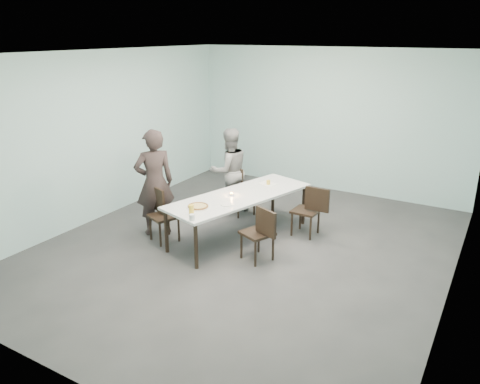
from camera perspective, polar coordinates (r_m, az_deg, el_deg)
The scene contains 16 objects.
ground at distance 7.56m, azimuth 0.73°, elevation -6.78°, with size 7.00×7.00×0.00m, color #333335.
room_shell at distance 6.93m, azimuth 0.80°, elevation 8.49°, with size 6.02×7.02×3.01m.
table at distance 7.68m, azimuth -0.04°, elevation -0.76°, with size 1.59×2.75×0.75m.
chair_near_left at distance 7.78m, azimuth -9.58°, elevation -2.27°, with size 0.65×0.55×0.87m.
chair_far_left at distance 8.82m, azimuth -0.03°, elevation 0.57°, with size 0.64×0.58×0.87m.
chair_near_right at distance 6.94m, azimuth 2.55°, elevation -4.71°, with size 0.65×0.55×0.87m.
chair_far_right at distance 7.89m, azimuth 8.58°, elevation -1.91°, with size 0.61×0.43×0.87m.
diner_near at distance 7.92m, azimuth -10.38°, elevation 1.15°, with size 0.66×0.43×1.81m, color black.
diner_far at distance 8.80m, azimuth -1.33°, elevation 2.62°, with size 0.78×0.61×1.61m, color slate.
pizza at distance 7.13m, azimuth -5.14°, elevation -1.76°, with size 0.34×0.34×0.04m.
side_plate at distance 7.23m, azimuth -1.65°, elevation -1.53°, with size 0.18×0.18×0.01m, color white.
beer_glass at distance 6.85m, azimuth -5.94°, elevation -2.17°, with size 0.08×0.08×0.15m, color gold.
water_tumbler at distance 6.66m, azimuth -5.87°, elevation -3.10°, with size 0.08×0.08×0.09m, color silver.
tealight at distance 7.62m, azimuth -1.03°, elevation -0.29°, with size 0.06×0.06×0.05m.
amber_tumbler at distance 8.18m, azimuth 3.47°, elevation 1.17°, with size 0.07×0.07×0.08m, color gold.
menu at distance 8.23m, azimuth 3.39°, elevation 1.02°, with size 0.30×0.22×0.01m, color silver.
Camera 1 is at (3.35, -5.93, 3.28)m, focal length 35.00 mm.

